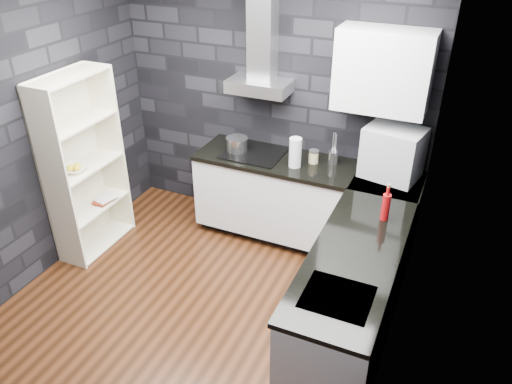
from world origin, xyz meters
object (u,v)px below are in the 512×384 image
Objects in this scene: glass_vase at (295,153)px; red_bottle at (386,207)px; storage_jar at (314,157)px; pot at (237,145)px; fruit_bowl at (75,168)px; bookshelf at (84,166)px; appliance_garage at (393,154)px; utensil_crock at (333,157)px.

glass_vase reaches higher than red_bottle.
storage_jar is at bearing 138.89° from red_bottle.
pot is 1.57m from fruit_bowl.
glass_vase is 0.16× the size of bookshelf.
pot is at bearing -164.82° from appliance_garage.
storage_jar is at bearing 46.72° from glass_vase.
fruit_bowl is (-1.84, -0.95, -0.11)m from glass_vase.
utensil_crock is (0.32, 0.20, -0.08)m from glass_vase.
appliance_garage is at bearing 3.90° from pot.
bookshelf is 7.58× the size of fruit_bowl.
glass_vase reaches higher than pot.
appliance_garage is at bearing 20.72° from bookshelf.
storage_jar is 2.26m from fruit_bowl.
fruit_bowl is at bearing -151.08° from storage_jar.
appliance_garage is 2.21× the size of red_bottle.
red_bottle is at bearing -50.22° from utensil_crock.
red_bottle is (1.62, -0.65, 0.04)m from pot.
glass_vase is 0.89m from appliance_garage.
appliance_garage reaches higher than storage_jar.
storage_jar is 1.10m from red_bottle.
red_bottle is at bearing -41.11° from storage_jar.
red_bottle reaches higher than pot.
bookshelf reaches higher than red_bottle.
utensil_crock is at bearing -172.11° from appliance_garage.
storage_jar is at bearing 5.64° from pot.
pot is at bearing 37.34° from bookshelf.
bookshelf reaches higher than storage_jar.
appliance_garage reaches higher than pot.
utensil_crock is 2.44m from fruit_bowl.
fruit_bowl is (-1.19, -1.02, -0.04)m from pot.
glass_vase is 2.26× the size of utensil_crock.
bookshelf is (-1.19, -0.89, -0.07)m from pot.
storage_jar is 0.89× the size of utensil_crock.
fruit_bowl is (-2.81, -0.37, -0.08)m from red_bottle.
red_bottle is 0.94× the size of fruit_bowl.
bookshelf is (-2.16, -1.03, -0.06)m from utensil_crock.
fruit_bowl is at bearing -152.79° from glass_vase.
fruit_bowl is at bearing -146.27° from appliance_garage.
red_bottle is (0.83, -0.72, 0.06)m from storage_jar.
bookshelf is 0.13m from fruit_bowl.
utensil_crock reaches higher than storage_jar.
red_bottle is 0.12× the size of bookshelf.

